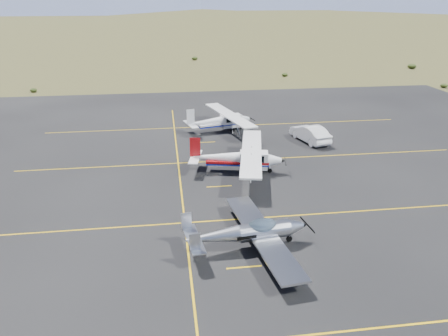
# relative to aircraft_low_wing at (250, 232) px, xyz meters

# --- Properties ---
(ground) EXTENTS (1600.00, 1600.00, 0.00)m
(ground) POSITION_rel_aircraft_low_wing_xyz_m (2.31, 1.57, -1.06)
(ground) COLOR #383D1C
(ground) RESTS_ON ground
(apron) EXTENTS (72.00, 72.00, 0.02)m
(apron) POSITION_rel_aircraft_low_wing_xyz_m (2.31, 8.57, -1.06)
(apron) COLOR black
(apron) RESTS_ON ground
(aircraft_low_wing) EXTENTS (7.37, 10.21, 2.21)m
(aircraft_low_wing) POSITION_rel_aircraft_low_wing_xyz_m (0.00, 0.00, 0.00)
(aircraft_low_wing) COLOR silver
(aircraft_low_wing) RESTS_ON apron
(aircraft_cessna) EXTENTS (7.37, 11.68, 2.95)m
(aircraft_cessna) POSITION_rel_aircraft_low_wing_xyz_m (1.24, 11.85, 0.25)
(aircraft_cessna) COLOR white
(aircraft_cessna) RESTS_ON apron
(aircraft_plain) EXTENTS (7.24, 10.96, 2.78)m
(aircraft_plain) POSITION_rel_aircraft_low_wing_xyz_m (1.29, 23.63, 0.18)
(aircraft_plain) COLOR white
(aircraft_plain) RESTS_ON apron
(sedan) EXTENTS (3.07, 5.52, 1.72)m
(sedan) POSITION_rel_aircraft_low_wing_xyz_m (9.92, 18.87, -0.18)
(sedan) COLOR white
(sedan) RESTS_ON apron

